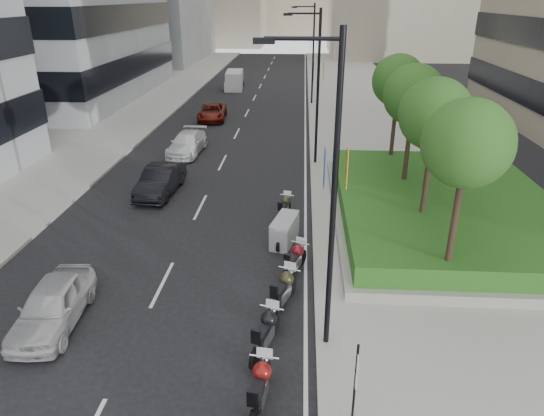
# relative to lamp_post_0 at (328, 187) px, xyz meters

# --- Properties ---
(ground) EXTENTS (160.00, 160.00, 0.00)m
(ground) POSITION_rel_lamp_post_0_xyz_m (-4.14, -1.00, -5.07)
(ground) COLOR black
(ground) RESTS_ON ground
(sidewalk_right) EXTENTS (10.00, 100.00, 0.15)m
(sidewalk_right) POSITION_rel_lamp_post_0_xyz_m (4.86, 29.00, -4.99)
(sidewalk_right) COLOR #9E9B93
(sidewalk_right) RESTS_ON ground
(sidewalk_left) EXTENTS (8.00, 100.00, 0.15)m
(sidewalk_left) POSITION_rel_lamp_post_0_xyz_m (-16.14, 29.00, -4.99)
(sidewalk_left) COLOR #9E9B93
(sidewalk_left) RESTS_ON ground
(lane_edge) EXTENTS (0.12, 100.00, 0.01)m
(lane_edge) POSITION_rel_lamp_post_0_xyz_m (-0.44, 29.00, -5.06)
(lane_edge) COLOR silver
(lane_edge) RESTS_ON ground
(lane_centre) EXTENTS (0.12, 100.00, 0.01)m
(lane_centre) POSITION_rel_lamp_post_0_xyz_m (-5.64, 29.00, -5.06)
(lane_centre) COLOR silver
(lane_centre) RESTS_ON ground
(planter) EXTENTS (10.00, 14.00, 0.40)m
(planter) POSITION_rel_lamp_post_0_xyz_m (5.86, 9.00, -4.72)
(planter) COLOR gray
(planter) RESTS_ON sidewalk_right
(hedge) EXTENTS (9.40, 13.40, 0.80)m
(hedge) POSITION_rel_lamp_post_0_xyz_m (5.86, 9.00, -4.12)
(hedge) COLOR #165018
(hedge) RESTS_ON planter
(tree_0) EXTENTS (2.80, 2.80, 6.30)m
(tree_0) POSITION_rel_lamp_post_0_xyz_m (4.36, 3.00, 0.36)
(tree_0) COLOR #332319
(tree_0) RESTS_ON planter
(tree_1) EXTENTS (2.80, 2.80, 6.30)m
(tree_1) POSITION_rel_lamp_post_0_xyz_m (4.36, 7.00, 0.36)
(tree_1) COLOR #332319
(tree_1) RESTS_ON planter
(tree_2) EXTENTS (2.80, 2.80, 6.30)m
(tree_2) POSITION_rel_lamp_post_0_xyz_m (4.36, 11.00, 0.36)
(tree_2) COLOR #332319
(tree_2) RESTS_ON planter
(tree_3) EXTENTS (2.80, 2.80, 6.30)m
(tree_3) POSITION_rel_lamp_post_0_xyz_m (4.36, 15.00, 0.36)
(tree_3) COLOR #332319
(tree_3) RESTS_ON planter
(lamp_post_0) EXTENTS (2.34, 0.45, 9.00)m
(lamp_post_0) POSITION_rel_lamp_post_0_xyz_m (0.00, 0.00, 0.00)
(lamp_post_0) COLOR black
(lamp_post_0) RESTS_ON ground
(lamp_post_1) EXTENTS (2.34, 0.45, 9.00)m
(lamp_post_1) POSITION_rel_lamp_post_0_xyz_m (0.00, 17.00, 0.00)
(lamp_post_1) COLOR black
(lamp_post_1) RESTS_ON ground
(lamp_post_2) EXTENTS (2.34, 0.45, 9.00)m
(lamp_post_2) POSITION_rel_lamp_post_0_xyz_m (0.00, 35.00, 0.00)
(lamp_post_2) COLOR black
(lamp_post_2) RESTS_ON ground
(parking_sign) EXTENTS (0.06, 0.32, 2.50)m
(parking_sign) POSITION_rel_lamp_post_0_xyz_m (0.66, -3.00, -3.61)
(parking_sign) COLOR black
(parking_sign) RESTS_ON ground
(motorcycle_1) EXTENTS (0.77, 2.32, 1.15)m
(motorcycle_1) POSITION_rel_lamp_post_0_xyz_m (-1.60, -2.47, -4.45)
(motorcycle_1) COLOR black
(motorcycle_1) RESTS_ON ground
(motorcycle_2) EXTENTS (0.91, 2.21, 1.13)m
(motorcycle_2) POSITION_rel_lamp_post_0_xyz_m (-1.62, -0.26, -4.46)
(motorcycle_2) COLOR black
(motorcycle_2) RESTS_ON ground
(motorcycle_3) EXTENTS (1.02, 2.23, 1.16)m
(motorcycle_3) POSITION_rel_lamp_post_0_xyz_m (-1.20, 1.95, -4.45)
(motorcycle_3) COLOR black
(motorcycle_3) RESTS_ON ground
(motorcycle_4) EXTENTS (0.99, 2.00, 1.05)m
(motorcycle_4) POSITION_rel_lamp_post_0_xyz_m (-0.85, 4.10, -4.50)
(motorcycle_4) COLOR black
(motorcycle_4) RESTS_ON ground
(motorcycle_5) EXTENTS (1.21, 2.05, 1.17)m
(motorcycle_5) POSITION_rel_lamp_post_0_xyz_m (-1.33, 6.45, -4.48)
(motorcycle_5) COLOR black
(motorcycle_5) RESTS_ON ground
(motorcycle_6) EXTENTS (0.74, 1.97, 1.00)m
(motorcycle_6) POSITION_rel_lamp_post_0_xyz_m (-1.44, 8.99, -4.53)
(motorcycle_6) COLOR black
(motorcycle_6) RESTS_ON ground
(car_a) EXTENTS (1.94, 4.24, 1.41)m
(car_a) POSITION_rel_lamp_post_0_xyz_m (-8.40, 0.52, -4.36)
(car_a) COLOR #B4B4B6
(car_a) RESTS_ON ground
(car_b) EXTENTS (1.80, 4.51, 1.46)m
(car_b) POSITION_rel_lamp_post_0_xyz_m (-8.05, 11.66, -4.34)
(car_b) COLOR black
(car_b) RESTS_ON ground
(car_c) EXTENTS (2.15, 4.78, 1.36)m
(car_c) POSITION_rel_lamp_post_0_xyz_m (-8.24, 18.77, -4.39)
(car_c) COLOR white
(car_c) RESTS_ON ground
(car_d) EXTENTS (2.50, 4.83, 1.30)m
(car_d) POSITION_rel_lamp_post_0_xyz_m (-8.25, 28.25, -4.42)
(car_d) COLOR #64150B
(car_d) RESTS_ON ground
(delivery_van) EXTENTS (2.07, 4.71, 1.93)m
(delivery_van) POSITION_rel_lamp_post_0_xyz_m (-8.33, 42.83, -4.16)
(delivery_van) COLOR silver
(delivery_van) RESTS_ON ground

